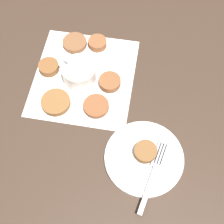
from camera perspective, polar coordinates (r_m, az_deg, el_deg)
The scene contains 12 objects.
ground_plane at distance 0.91m, azimuth -6.85°, elevation 5.21°, with size 4.00×4.00×0.00m, color #38281E.
napkin at distance 0.92m, azimuth -5.11°, elevation 6.42°, with size 0.32×0.30×0.00m.
sauce_bowl at distance 0.90m, azimuth -5.99°, elevation 7.13°, with size 0.11×0.10×0.10m.
fritter_0 at distance 0.99m, azimuth -6.83°, elevation 12.45°, with size 0.07×0.07×0.02m.
fritter_1 at distance 0.89m, azimuth -0.42°, elevation 5.50°, with size 0.06×0.06×0.02m.
fritter_2 at distance 0.98m, azimuth -2.68°, elevation 12.50°, with size 0.06×0.06×0.02m.
fritter_3 at distance 0.88m, azimuth -10.26°, elevation 1.76°, with size 0.08×0.08×0.02m.
fritter_4 at distance 0.94m, azimuth -11.50°, elevation 8.06°, with size 0.06×0.06×0.02m.
fritter_5 at distance 0.86m, azimuth -2.94°, elevation 1.09°, with size 0.07×0.07×0.01m.
serving_plate at distance 0.80m, azimuth 5.89°, elevation -8.30°, with size 0.20×0.20×0.02m.
fritter_on_plate at distance 0.79m, azimuth 6.13°, elevation -7.20°, with size 0.06×0.06×0.02m.
fork at distance 0.79m, azimuth 7.97°, elevation -10.07°, with size 0.20×0.06×0.00m.
Camera 1 is at (-0.46, -0.20, 0.77)m, focal length 50.00 mm.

